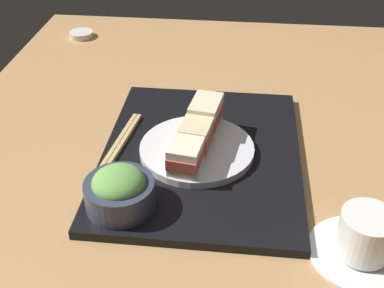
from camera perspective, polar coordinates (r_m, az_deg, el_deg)
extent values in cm
cube|color=tan|center=(82.49, 1.37, -4.65)|extent=(140.00, 100.00, 3.00)
cube|color=black|center=(85.11, 1.09, -1.24)|extent=(42.79, 33.76, 1.57)
cylinder|color=silver|center=(83.96, 0.57, -0.61)|extent=(19.68, 19.68, 1.27)
cube|color=beige|center=(87.57, 1.60, 2.27)|extent=(8.00, 5.92, 1.80)
cube|color=#B74C42|center=(86.50, 1.62, 3.39)|extent=(8.19, 6.22, 2.21)
cube|color=beige|center=(85.46, 1.64, 4.52)|extent=(8.00, 5.92, 1.80)
cube|color=beige|center=(83.23, 0.58, 0.09)|extent=(8.00, 5.92, 1.25)
cube|color=#B74C42|center=(82.15, 0.59, 1.17)|extent=(8.45, 6.19, 2.52)
cube|color=beige|center=(81.11, 0.60, 2.27)|extent=(8.00, 5.92, 1.25)
cube|color=#EFE5C1|center=(78.83, -0.55, -2.13)|extent=(8.00, 5.92, 1.41)
cube|color=#B74C42|center=(77.82, -0.56, -1.14)|extent=(8.44, 6.07, 1.96)
cube|color=#EFE5C1|center=(76.83, -0.56, -0.13)|extent=(8.00, 5.92, 1.41)
cylinder|color=#33384C|center=(73.13, -8.41, -5.85)|extent=(10.42, 10.42, 4.43)
ellipsoid|color=#6BA84C|center=(71.70, -8.56, -4.51)|extent=(7.88, 7.88, 4.33)
cube|color=tan|center=(87.10, -8.65, 0.18)|extent=(18.61, 3.18, 0.70)
cube|color=tan|center=(86.81, -8.13, 0.10)|extent=(18.61, 3.18, 0.70)
cylinder|color=white|center=(72.75, 19.06, -11.82)|extent=(14.46, 14.46, 0.80)
cylinder|color=white|center=(70.29, 19.62, -9.82)|extent=(7.50, 7.50, 6.34)
cylinder|color=#382111|center=(68.45, 20.08, -8.17)|extent=(6.90, 6.90, 0.40)
cylinder|color=silver|center=(135.04, -12.79, 12.38)|extent=(6.14, 6.14, 1.47)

